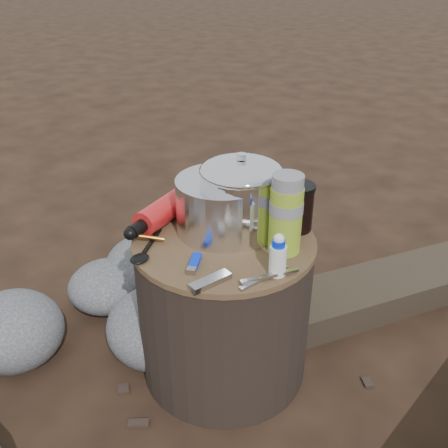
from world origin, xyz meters
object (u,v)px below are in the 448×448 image
Objects in this scene: stump at (224,306)px; camping_pot at (241,196)px; fuel_bottle at (167,209)px; thermos at (286,214)px; travel_mug at (297,207)px.

stump is 0.33m from camping_pot.
camping_pot is at bearing 11.36° from fuel_bottle.
fuel_bottle reaches higher than stump.
travel_mug is at bearing 102.73° from thermos.
stump is at bearing -165.46° from thermos.
fuel_bottle is at bearing -153.60° from travel_mug.
stump is 2.29× the size of camping_pot.
camping_pot is 0.16m from travel_mug.
camping_pot is at bearing 172.28° from thermos.
camping_pot is 1.64× the size of travel_mug.
travel_mug is (0.13, 0.16, 0.28)m from stump.
travel_mug is (0.32, 0.16, 0.03)m from fuel_bottle.
thermos is 1.59× the size of travel_mug.
camping_pot reaches higher than fuel_bottle.
travel_mug is (0.11, 0.10, -0.04)m from camping_pot.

